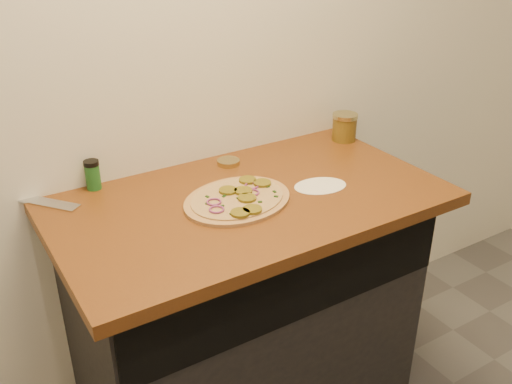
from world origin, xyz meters
TOP-DOWN VIEW (x-y plane):
  - cabinet at (0.00, 1.45)m, footprint 1.10×0.60m
  - countertop at (0.00, 1.42)m, footprint 1.20×0.70m
  - pizza at (-0.05, 1.40)m, footprint 0.41×0.41m
  - chefs_knife at (-0.60, 1.77)m, footprint 0.24×0.30m
  - mason_jar_lid at (0.06, 1.66)m, footprint 0.10×0.10m
  - salsa_jar at (0.55, 1.63)m, footprint 0.09×0.09m
  - spice_shaker at (-0.39, 1.72)m, footprint 0.05×0.05m
  - flour_spill at (0.23, 1.36)m, footprint 0.21×0.21m

SIDE VIEW (x-z plane):
  - cabinet at x=0.00m, z-range 0.00..0.86m
  - countertop at x=0.00m, z-range 0.86..0.90m
  - flour_spill at x=0.23m, z-range 0.90..0.90m
  - chefs_knife at x=-0.60m, z-range 0.90..0.92m
  - mason_jar_lid at x=0.06m, z-range 0.90..0.92m
  - pizza at x=-0.05m, z-range 0.90..0.92m
  - spice_shaker at x=-0.39m, z-range 0.90..1.00m
  - salsa_jar at x=0.55m, z-range 0.90..1.00m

